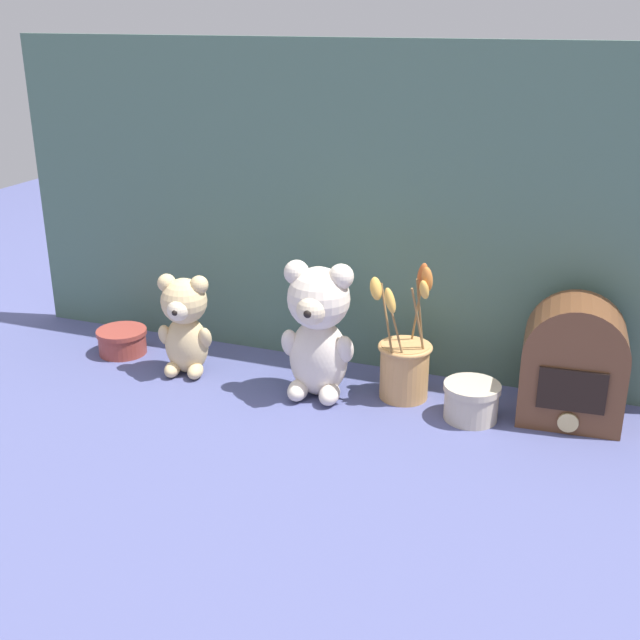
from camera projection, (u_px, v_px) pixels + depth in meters
ground_plane at (317, 391)px, 1.65m from camera, size 4.00×4.00×0.00m
backdrop_wall at (345, 210)px, 1.68m from camera, size 1.55×0.02×0.68m
teddy_bear_large at (318, 328)px, 1.58m from camera, size 0.15×0.14×0.28m
teddy_bear_medium at (185, 323)px, 1.70m from camera, size 0.12×0.11×0.22m
flower_vase at (405, 362)px, 1.60m from camera, size 0.13×0.12×0.29m
vintage_radio at (573, 364)px, 1.50m from camera, size 0.20×0.15×0.24m
decorative_tin_tall at (471, 401)px, 1.53m from camera, size 0.11×0.11×0.07m
decorative_tin_short at (122, 341)px, 1.82m from camera, size 0.11×0.11×0.06m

